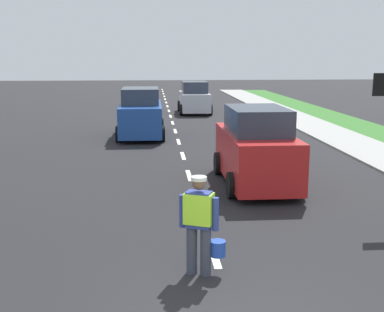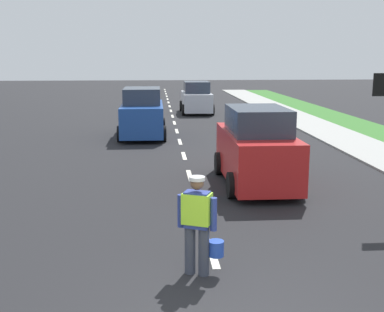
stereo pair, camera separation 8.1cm
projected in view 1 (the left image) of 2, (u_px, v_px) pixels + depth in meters
The scene contains 6 objects.
ground_plane at pixel (172, 122), 26.90m from camera, with size 96.00×96.00×0.00m, color black.
lane_center_line at pixel (170, 113), 31.00m from camera, with size 0.14×46.40×0.01m.
road_worker at pixel (200, 221), 7.99m from camera, with size 0.76×0.44×1.67m.
car_outgoing_far at pixel (194, 98), 31.08m from camera, with size 1.99×3.95×2.00m.
car_outgoing_ahead at pixel (256, 149), 13.66m from camera, with size 1.96×4.21×2.19m.
car_oncoming_second at pixel (141, 114), 21.91m from camera, with size 2.07×4.30×2.18m.
Camera 1 is at (-1.08, -5.73, 3.56)m, focal length 45.91 mm.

